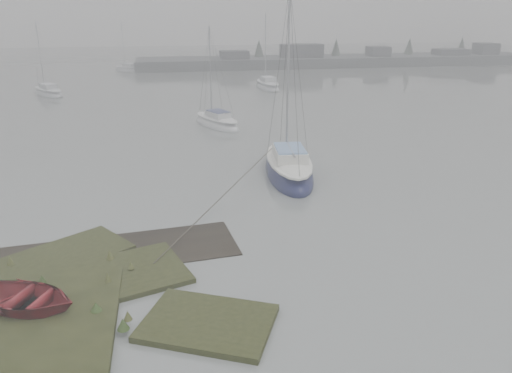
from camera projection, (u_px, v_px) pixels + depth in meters
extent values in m
plane|color=slate|center=(169.00, 112.00, 41.94)|extent=(160.00, 160.00, 0.00)
cube|color=#4C4F51|center=(338.00, 61.00, 75.80)|extent=(60.00, 8.00, 1.60)
cube|color=#424247|center=(234.00, 59.00, 71.87)|extent=(4.00, 3.00, 2.20)
cube|color=#424247|center=(301.00, 55.00, 73.44)|extent=(6.00, 3.00, 3.00)
cube|color=#424247|center=(378.00, 55.00, 75.57)|extent=(3.00, 3.00, 2.50)
cube|color=#424247|center=(450.00, 55.00, 77.70)|extent=(5.00, 3.00, 2.00)
cube|color=#424247|center=(485.00, 52.00, 78.59)|extent=(3.00, 3.00, 2.80)
cone|color=#384238|center=(259.00, 51.00, 74.13)|extent=(2.00, 2.00, 3.50)
cone|color=#384238|center=(336.00, 50.00, 76.18)|extent=(2.00, 2.00, 3.50)
cone|color=#384238|center=(409.00, 49.00, 78.23)|extent=(2.00, 2.00, 3.50)
cone|color=#384238|center=(461.00, 48.00, 79.76)|extent=(2.00, 2.00, 3.50)
ellipsoid|color=#11143B|center=(288.00, 172.00, 26.25)|extent=(3.05, 7.35, 1.74)
ellipsoid|color=silver|center=(289.00, 160.00, 26.01)|extent=(2.49, 6.39, 0.49)
cube|color=silver|center=(290.00, 154.00, 25.58)|extent=(1.77, 2.59, 0.51)
cube|color=#799CCC|center=(290.00, 148.00, 25.48)|extent=(1.65, 2.38, 0.08)
cylinder|color=#939399|center=(288.00, 71.00, 25.37)|extent=(0.11, 0.11, 8.17)
cylinder|color=#939399|center=(290.00, 149.00, 25.29)|extent=(0.37, 2.86, 0.09)
ellipsoid|color=silver|center=(217.00, 125.00, 37.05)|extent=(3.91, 5.65, 1.31)
ellipsoid|color=silver|center=(217.00, 118.00, 36.87)|extent=(3.29, 4.87, 0.37)
cube|color=silver|center=(218.00, 114.00, 36.58)|extent=(1.84, 2.17, 0.39)
cube|color=navy|center=(218.00, 111.00, 36.51)|extent=(1.70, 2.00, 0.06)
cylinder|color=#939399|center=(210.00, 71.00, 36.27)|extent=(0.08, 0.08, 6.18)
cylinder|color=#939399|center=(219.00, 111.00, 36.39)|extent=(0.98, 1.99, 0.07)
ellipsoid|color=#A8ADB2|center=(48.00, 94.00, 50.12)|extent=(4.44, 5.47, 1.31)
ellipsoid|color=silver|center=(48.00, 89.00, 49.95)|extent=(3.77, 4.70, 0.37)
cube|color=silver|center=(48.00, 86.00, 49.68)|extent=(1.98, 2.18, 0.38)
cube|color=silver|center=(48.00, 84.00, 49.61)|extent=(1.83, 2.01, 0.06)
cylinder|color=#939399|center=(40.00, 54.00, 49.29)|extent=(0.08, 0.08, 6.16)
cylinder|color=#939399|center=(49.00, 84.00, 49.50)|extent=(1.24, 1.84, 0.07)
ellipsoid|color=#B9BEC2|center=(267.00, 88.00, 54.22)|extent=(2.45, 6.10, 1.45)
ellipsoid|color=silver|center=(267.00, 82.00, 54.03)|extent=(1.99, 5.31, 0.41)
cube|color=silver|center=(268.00, 79.00, 53.67)|extent=(1.44, 2.14, 0.43)
cube|color=#B7BAC4|center=(268.00, 77.00, 53.59)|extent=(1.34, 1.97, 0.07)
cylinder|color=#939399|center=(266.00, 46.00, 53.47)|extent=(0.09, 0.09, 6.81)
cylinder|color=#939399|center=(269.00, 77.00, 53.44)|extent=(0.27, 2.38, 0.08)
ellipsoid|color=#B5B9BF|center=(129.00, 71.00, 68.82)|extent=(4.87, 4.63, 1.23)
ellipsoid|color=white|center=(129.00, 67.00, 68.65)|extent=(4.16, 3.95, 0.35)
cube|color=white|center=(129.00, 65.00, 68.44)|extent=(2.01, 1.97, 0.36)
cube|color=silver|center=(129.00, 64.00, 68.37)|extent=(1.86, 1.82, 0.06)
cylinder|color=#939399|center=(123.00, 43.00, 67.91)|extent=(0.08, 0.08, 5.79)
cylinder|color=#939399|center=(130.00, 64.00, 68.30)|extent=(1.54, 1.41, 0.07)
imported|color=maroon|center=(23.00, 298.00, 14.13)|extent=(3.83, 3.39, 0.66)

